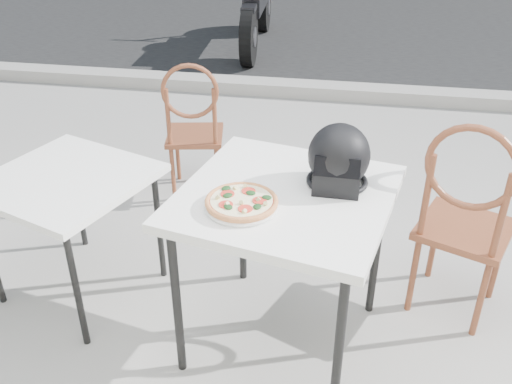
% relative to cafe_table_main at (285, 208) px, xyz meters
% --- Properties ---
extents(ground, '(80.00, 80.00, 0.00)m').
position_rel_cafe_table_main_xyz_m(ground, '(0.25, 0.34, -0.75)').
color(ground, '#9A9892').
rests_on(ground, ground).
extents(street_asphalt, '(30.00, 8.00, 0.00)m').
position_rel_cafe_table_main_xyz_m(street_asphalt, '(0.25, 7.34, -0.75)').
color(street_asphalt, black).
rests_on(street_asphalt, ground).
extents(curb, '(30.00, 0.25, 0.12)m').
position_rel_cafe_table_main_xyz_m(curb, '(0.25, 3.34, -0.69)').
color(curb, gray).
rests_on(curb, ground).
extents(cafe_table_main, '(1.03, 1.03, 0.82)m').
position_rel_cafe_table_main_xyz_m(cafe_table_main, '(0.00, 0.00, 0.00)').
color(cafe_table_main, white).
rests_on(cafe_table_main, ground).
extents(plate, '(0.37, 0.37, 0.02)m').
position_rel_cafe_table_main_xyz_m(plate, '(-0.16, -0.15, 0.08)').
color(plate, white).
rests_on(plate, cafe_table_main).
extents(pizza, '(0.33, 0.33, 0.04)m').
position_rel_cafe_table_main_xyz_m(pizza, '(-0.16, -0.15, 0.10)').
color(pizza, '#D4864D').
rests_on(pizza, plate).
extents(helmet, '(0.27, 0.28, 0.27)m').
position_rel_cafe_table_main_xyz_m(helmet, '(0.21, 0.11, 0.19)').
color(helmet, black).
rests_on(helmet, cafe_table_main).
extents(cafe_chair_main, '(0.54, 0.54, 1.09)m').
position_rel_cafe_table_main_xyz_m(cafe_chair_main, '(0.81, 0.33, -0.14)').
color(cafe_chair_main, brown).
rests_on(cafe_chair_main, ground).
extents(cafe_table_side, '(0.94, 0.94, 0.69)m').
position_rel_cafe_table_main_xyz_m(cafe_table_side, '(-1.11, 0.19, -0.12)').
color(cafe_table_side, white).
rests_on(cafe_table_side, ground).
extents(cafe_chair_side, '(0.43, 0.43, 0.97)m').
position_rel_cafe_table_main_xyz_m(cafe_chair_side, '(-0.77, 1.27, -0.21)').
color(cafe_chair_side, brown).
rests_on(cafe_chair_side, ground).
extents(motorcycle, '(0.57, 2.18, 1.09)m').
position_rel_cafe_table_main_xyz_m(motorcycle, '(-0.97, 4.93, -0.27)').
color(motorcycle, black).
rests_on(motorcycle, street_asphalt).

